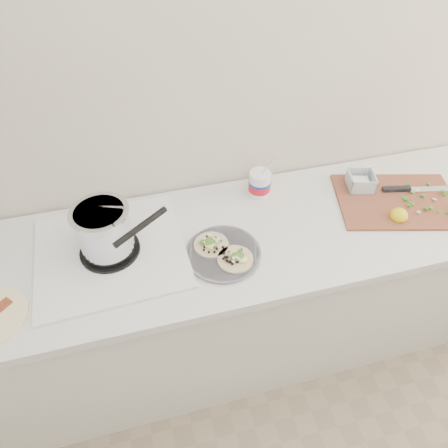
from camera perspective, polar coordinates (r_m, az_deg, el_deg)
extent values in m
cube|color=beige|center=(1.60, 1.94, 17.03)|extent=(3.50, 0.05, 2.60)
cube|color=silver|center=(1.98, 3.73, -10.08)|extent=(2.40, 0.62, 0.86)
cube|color=silver|center=(1.62, 4.67, -1.50)|extent=(2.44, 0.66, 0.04)
cube|color=silver|center=(1.58, -15.85, -3.89)|extent=(0.57, 0.53, 0.01)
cylinder|color=black|center=(1.57, -15.95, -3.56)|extent=(0.22, 0.22, 0.01)
torus|color=black|center=(1.55, -16.07, -3.17)|extent=(0.19, 0.19, 0.02)
cylinder|color=silver|center=(1.49, -16.80, -0.68)|extent=(0.19, 0.19, 0.17)
cylinder|color=slate|center=(1.51, -0.14, -4.22)|extent=(0.27, 0.27, 0.01)
cylinder|color=slate|center=(1.51, -0.14, -4.10)|extent=(0.29, 0.29, 0.00)
cylinder|color=white|center=(1.74, 5.11, 5.78)|extent=(0.09, 0.09, 0.11)
cylinder|color=red|center=(1.75, 5.09, 5.54)|extent=(0.10, 0.10, 0.04)
cylinder|color=#192D99|center=(1.73, 5.13, 6.01)|extent=(0.10, 0.10, 0.01)
cube|color=brown|center=(1.88, 23.49, 3.07)|extent=(0.58, 0.47, 0.01)
cube|color=white|center=(1.87, 18.88, 5.55)|extent=(0.07, 0.07, 0.03)
ellipsoid|color=yellow|center=(1.78, 23.76, 1.30)|extent=(0.07, 0.07, 0.06)
cube|color=silver|center=(1.99, 27.12, 4.45)|extent=(0.19, 0.07, 0.00)
cube|color=black|center=(1.92, 23.41, 4.60)|extent=(0.12, 0.05, 0.02)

